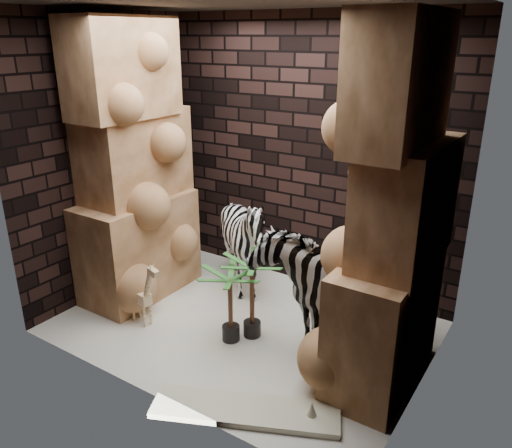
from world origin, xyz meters
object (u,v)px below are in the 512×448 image
Objects in this scene: zebra_left at (244,248)px; palm_front at (252,298)px; zebra_right at (322,263)px; surfboard at (245,410)px; giraffe_toy at (140,290)px; palm_back at (230,306)px.

zebra_left is 0.88m from palm_front.
zebra_right reaches higher than surfboard.
zebra_right is at bearing 67.29° from surfboard.
palm_back is at bearing 23.72° from giraffe_toy.
palm_front reaches higher than surfboard.
palm_front is 1.15m from surfboard.
zebra_right is 1.83m from giraffe_toy.
giraffe_toy is 1.00× the size of palm_back.
surfboard is (0.04, -1.33, -0.73)m from zebra_right.
zebra_left is 0.84× the size of surfboard.
zebra_left is 1.48× the size of palm_front.
palm_back is (-0.13, -0.17, -0.05)m from palm_front.
palm_back is at bearing -126.44° from palm_front.
palm_front is at bearing 53.56° from palm_back.
palm_front is (-0.52, -0.40, -0.34)m from zebra_right.
zebra_left is at bearing 116.85° from palm_back.
surfboard is at bearing -8.17° from giraffe_toy.
palm_front is (1.07, 0.41, 0.04)m from giraffe_toy.
zebra_left reaches higher than palm_front.
giraffe_toy is at bearing -150.12° from zebra_right.
zebra_right is 1.82× the size of palm_front.
giraffe_toy is (-0.52, -1.08, -0.19)m from zebra_left.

